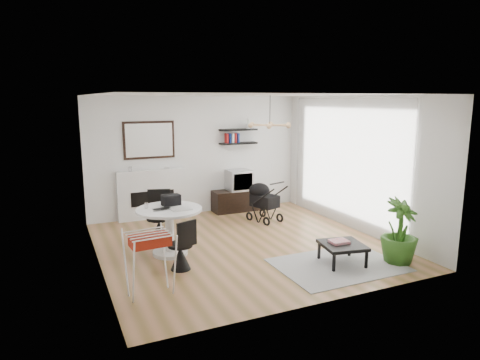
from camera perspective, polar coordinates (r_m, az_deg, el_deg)
name	(u,v)px	position (r m, az deg, el deg)	size (l,w,h in m)	color
floor	(242,245)	(7.93, 0.31, -8.61)	(5.00, 5.00, 0.00)	olive
ceiling	(242,95)	(7.48, 0.33, 11.28)	(5.00, 5.00, 0.00)	white
wall_back	(197,155)	(9.90, -5.72, 3.28)	(5.00, 5.00, 0.00)	white
wall_left	(95,184)	(6.95, -18.77, -0.45)	(5.00, 5.00, 0.00)	white
wall_right	(355,164)	(8.91, 15.11, 2.13)	(5.00, 5.00, 0.00)	white
sheer_curtain	(345,163)	(9.01, 13.82, 2.28)	(0.04, 3.60, 2.60)	white
fireplace	(152,188)	(9.65, -11.70, -1.10)	(1.50, 0.17, 2.16)	white
shelf_lower	(238,143)	(10.10, -0.22, 4.91)	(0.90, 0.25, 0.04)	black
shelf_upper	(238,130)	(10.07, -0.23, 6.72)	(0.90, 0.25, 0.04)	black
pendant_lamp	(270,125)	(8.08, 3.99, 7.32)	(0.90, 0.90, 0.10)	tan
tv_console	(240,200)	(10.22, 0.04, -2.69)	(1.33, 0.47, 0.50)	black
crt_tv	(239,180)	(10.11, -0.11, 0.00)	(0.55, 0.48, 0.48)	#B9B9BC
dining_table	(169,224)	(7.40, -9.38, -5.83)	(1.11, 1.11, 0.81)	white
laptop	(163,209)	(7.23, -10.26, -3.89)	(0.30, 0.19, 0.02)	black
black_bag	(171,200)	(7.52, -9.18, -2.65)	(0.31, 0.19, 0.19)	black
newspaper	(181,209)	(7.24, -7.92, -3.85)	(0.33, 0.27, 0.01)	silver
drinking_glass	(146,205)	(7.41, -12.38, -3.32)	(0.06, 0.06, 0.09)	white
chair_far	(160,226)	(8.10, -10.67, -6.11)	(0.50, 0.51, 0.98)	black
chair_near	(181,254)	(6.82, -7.85, -9.73)	(0.43, 0.44, 0.82)	black
drying_rack	(150,263)	(5.98, -11.93, -10.71)	(0.63, 0.60, 0.89)	white
stroller	(263,203)	(9.36, 3.08, -3.06)	(0.66, 0.83, 0.92)	black
rug	(338,265)	(7.18, 12.90, -10.98)	(1.95, 1.41, 0.01)	gray
coffee_table	(342,246)	(7.15, 13.50, -8.53)	(0.75, 0.75, 0.33)	black
magazines	(339,242)	(7.16, 13.06, -7.99)	(0.29, 0.23, 0.04)	#CB3246
potted_plant	(400,231)	(7.41, 20.52, -6.43)	(0.59, 0.59, 1.06)	#2E5F1B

